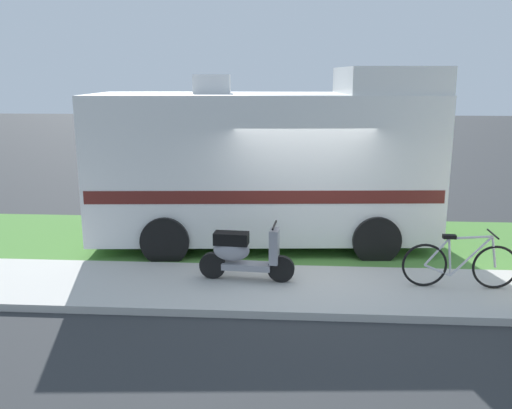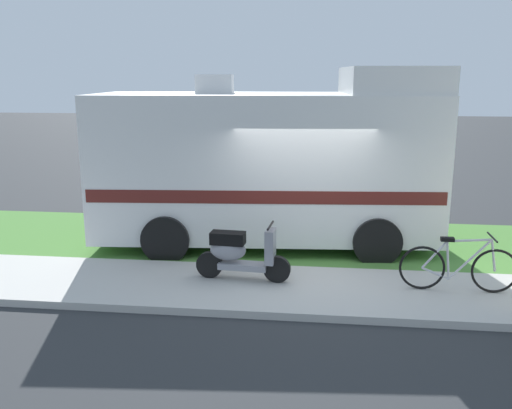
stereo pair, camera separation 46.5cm
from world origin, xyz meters
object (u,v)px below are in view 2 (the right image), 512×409
at_px(scooter, 239,253).
at_px(bicycle, 458,267).
at_px(motorhome_rv, 271,163).
at_px(pickup_truck_near, 288,164).

bearing_deg(scooter, bicycle, -1.75).
bearing_deg(bicycle, scooter, 178.25).
xyz_separation_m(motorhome_rv, bicycle, (3.14, -2.47, -1.19)).
bearing_deg(motorhome_rv, scooter, -97.36).
height_order(scooter, bicycle, scooter).
bearing_deg(pickup_truck_near, motorhome_rv, -91.30).
height_order(motorhome_rv, pickup_truck_near, motorhome_rv).
bearing_deg(scooter, pickup_truck_near, 86.54).
bearing_deg(motorhome_rv, bicycle, -38.21).
bearing_deg(pickup_truck_near, scooter, -93.46).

